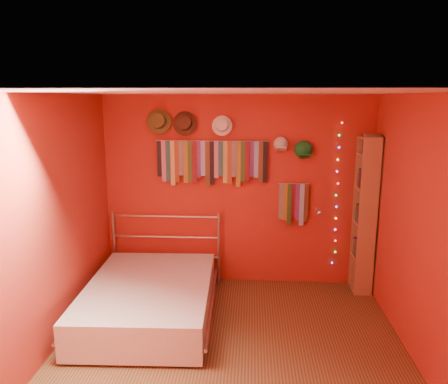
% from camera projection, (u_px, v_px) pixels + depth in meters
% --- Properties ---
extents(ground, '(3.50, 3.50, 0.00)m').
position_uv_depth(ground, '(230.00, 352.00, 4.31)').
color(ground, '#4F2E1B').
rests_on(ground, ground).
extents(back_wall, '(3.50, 0.02, 2.50)m').
position_uv_depth(back_wall, '(237.00, 191.00, 5.75)').
color(back_wall, '#AD241B').
rests_on(back_wall, ground).
extents(right_wall, '(0.02, 3.50, 2.50)m').
position_uv_depth(right_wall, '(424.00, 234.00, 3.93)').
color(right_wall, '#AD241B').
rests_on(right_wall, ground).
extents(left_wall, '(0.02, 3.50, 2.50)m').
position_uv_depth(left_wall, '(47.00, 227.00, 4.15)').
color(left_wall, '#AD241B').
rests_on(left_wall, ground).
extents(ceiling, '(3.50, 3.50, 0.02)m').
position_uv_depth(ceiling, '(231.00, 92.00, 3.78)').
color(ceiling, white).
rests_on(ceiling, back_wall).
extents(tie_rack, '(1.45, 0.03, 0.60)m').
position_uv_depth(tie_rack, '(212.00, 161.00, 5.62)').
color(tie_rack, '#B0B0B5').
rests_on(tie_rack, back_wall).
extents(small_tie_rack, '(0.40, 0.03, 0.56)m').
position_uv_depth(small_tie_rack, '(294.00, 202.00, 5.66)').
color(small_tie_rack, '#B0B0B5').
rests_on(small_tie_rack, back_wall).
extents(fedora_olive, '(0.32, 0.17, 0.31)m').
position_uv_depth(fedora_olive, '(158.00, 121.00, 5.52)').
color(fedora_olive, brown).
rests_on(fedora_olive, back_wall).
extents(fedora_brown, '(0.31, 0.17, 0.31)m').
position_uv_depth(fedora_brown, '(185.00, 123.00, 5.51)').
color(fedora_brown, '#4A2A1A').
rests_on(fedora_brown, back_wall).
extents(fedora_white, '(0.26, 0.14, 0.25)m').
position_uv_depth(fedora_white, '(222.00, 125.00, 5.49)').
color(fedora_white, white).
rests_on(fedora_white, back_wall).
extents(cap_white, '(0.18, 0.23, 0.18)m').
position_uv_depth(cap_white, '(281.00, 144.00, 5.53)').
color(cap_white, silver).
rests_on(cap_white, back_wall).
extents(cap_green, '(0.20, 0.26, 0.20)m').
position_uv_depth(cap_green, '(303.00, 150.00, 5.52)').
color(cap_green, '#1C7E2E').
rests_on(cap_green, back_wall).
extents(fairy_lights, '(0.06, 0.02, 1.88)m').
position_uv_depth(fairy_lights, '(337.00, 195.00, 5.63)').
color(fairy_lights, '#FF3333').
rests_on(fairy_lights, back_wall).
extents(reading_lamp, '(0.07, 0.31, 0.09)m').
position_uv_depth(reading_lamp, '(319.00, 212.00, 5.49)').
color(reading_lamp, '#B0B0B5').
rests_on(reading_lamp, back_wall).
extents(bookshelf, '(0.25, 0.34, 2.00)m').
position_uv_depth(bookshelf, '(368.00, 215.00, 5.48)').
color(bookshelf, '#9D6F47').
rests_on(bookshelf, ground).
extents(bed, '(1.52, 2.02, 0.97)m').
position_uv_depth(bed, '(149.00, 299.00, 4.94)').
color(bed, '#B0B0B5').
rests_on(bed, ground).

